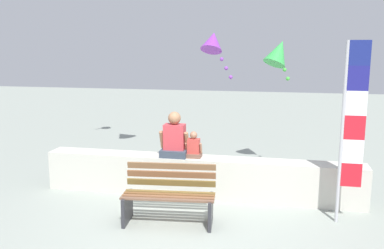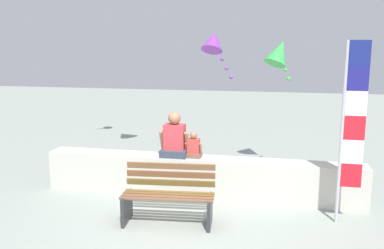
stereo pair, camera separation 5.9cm
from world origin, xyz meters
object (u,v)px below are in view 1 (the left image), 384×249
object	(u,v)px
person_adult	(175,139)
flag_banner	(350,123)
person_child	(194,147)
kite_green	(278,52)
park_bench	(169,197)
kite_purple	(213,42)

from	to	relation	value
person_adult	flag_banner	xyz separation A→B (m)	(2.88, -0.69, 0.53)
person_adult	flag_banner	world-z (taller)	flag_banner
person_child	kite_green	world-z (taller)	kite_green
park_bench	flag_banner	distance (m)	2.96
flag_banner	person_child	bearing A→B (deg)	164.82
person_child	flag_banner	size ratio (longest dim) A/B	0.17
flag_banner	kite_purple	xyz separation A→B (m)	(-2.42, 2.10, 1.22)
person_adult	kite_green	xyz separation A→B (m)	(1.78, 1.99, 1.53)
park_bench	person_adult	size ratio (longest dim) A/B	1.78
person_adult	kite_purple	bearing A→B (deg)	71.88
person_adult	person_child	bearing A→B (deg)	0.07
park_bench	person_adult	world-z (taller)	person_adult
person_child	kite_green	xyz separation A→B (m)	(1.43, 1.99, 1.67)
person_child	flag_banner	distance (m)	2.70
person_adult	kite_purple	xyz separation A→B (m)	(0.46, 1.41, 1.75)
kite_green	kite_purple	bearing A→B (deg)	-156.21
kite_purple	flag_banner	bearing A→B (deg)	-40.91
park_bench	person_adult	xyz separation A→B (m)	(-0.22, 1.23, 0.64)
park_bench	kite_green	distance (m)	4.18
park_bench	person_child	bearing A→B (deg)	83.84
kite_purple	person_child	bearing A→B (deg)	-94.41
park_bench	kite_green	bearing A→B (deg)	64.16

